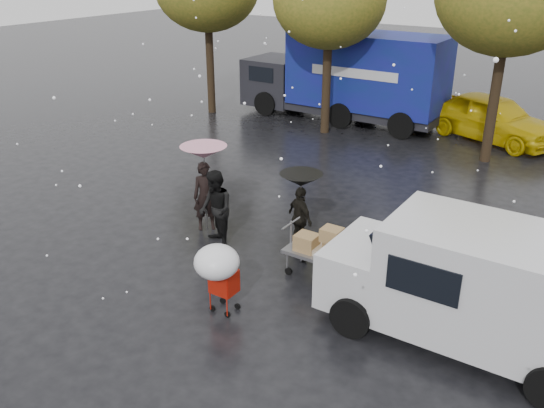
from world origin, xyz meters
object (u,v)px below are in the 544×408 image
Objects in this scene: person_pink at (206,196)px; blue_truck at (348,77)px; person_black at (300,218)px; yellow_taxi at (492,118)px; vendor_cart at (325,247)px; white_van at (476,285)px; shopping_cart at (218,265)px.

blue_truck reaches higher than person_pink.
person_pink is at bearing 36.33° from person_black.
person_black is at bearing -167.55° from yellow_taxi.
vendor_cart is 0.31× the size of white_van.
person_pink reaches higher than vendor_cart.
blue_truck is at bearing 107.16° from shopping_cart.
yellow_taxi is (1.37, 14.16, -0.22)m from shopping_cart.
white_van is at bearing -54.86° from person_pink.
vendor_cart is at bearing -54.01° from person_pink.
person_black is 0.30× the size of yellow_taxi.
yellow_taxi is at bearing 4.48° from blue_truck.
person_pink is at bearing -178.81° from yellow_taxi.
blue_truck is (-4.10, 10.55, 1.01)m from person_black.
person_pink reaches higher than shopping_cart.
white_van is 12.73m from yellow_taxi.
person_pink is 3.77m from shopping_cart.
white_van is 14.64m from blue_truck.
blue_truck is at bearing 114.70° from yellow_taxi.
white_van is (3.17, -0.53, 0.43)m from vendor_cart.
vendor_cart is 3.25m from white_van.
yellow_taxi is at bearing -71.10° from person_black.
yellow_taxi reaches higher than shopping_cart.
person_black is at bearing 92.38° from shopping_cart.
person_pink is at bearing -81.32° from blue_truck.
person_black is 0.30× the size of white_van.
person_pink reaches higher than person_black.
person_black is at bearing -36.65° from person_pink.
person_pink is at bearing 132.89° from shopping_cart.
person_black is 3.19m from shopping_cart.
white_van is at bearing -54.92° from blue_truck.
shopping_cart is at bearing -165.29° from yellow_taxi.
yellow_taxi is at bearing 84.48° from shopping_cart.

